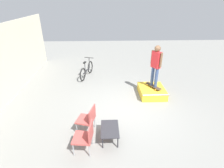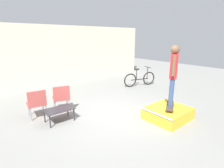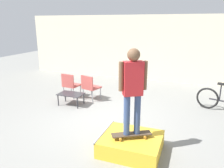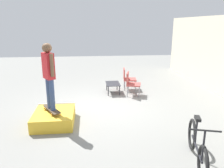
% 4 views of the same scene
% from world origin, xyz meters
% --- Properties ---
extents(ground_plane, '(24.00, 24.00, 0.00)m').
position_xyz_m(ground_plane, '(0.00, 0.00, 0.00)').
color(ground_plane, gray).
extents(skate_ramp_box, '(1.27, 1.08, 0.37)m').
position_xyz_m(skate_ramp_box, '(1.15, -1.28, 0.17)').
color(skate_ramp_box, gold).
rests_on(skate_ramp_box, ground_plane).
extents(skateboard_on_ramp, '(0.82, 0.59, 0.07)m').
position_xyz_m(skateboard_on_ramp, '(1.17, -1.33, 0.43)').
color(skateboard_on_ramp, '#473828').
rests_on(skateboard_on_ramp, skate_ramp_box).
extents(person_skater, '(0.50, 0.37, 1.77)m').
position_xyz_m(person_skater, '(1.17, -1.33, 1.49)').
color(person_skater, '#384C7A').
rests_on(person_skater, skateboard_on_ramp).
extents(coffee_table, '(0.82, 0.53, 0.39)m').
position_xyz_m(coffee_table, '(-1.47, 0.64, 0.34)').
color(coffee_table, '#2D2D33').
rests_on(coffee_table, ground_plane).
extents(patio_chair_left, '(0.58, 0.58, 0.90)m').
position_xyz_m(patio_chair_left, '(-1.88, 1.31, 0.51)').
color(patio_chair_left, '#99999E').
rests_on(patio_chair_left, ground_plane).
extents(patio_chair_right, '(0.64, 0.64, 0.90)m').
position_xyz_m(patio_chair_right, '(-1.09, 1.31, 0.51)').
color(patio_chair_right, '#99999E').
rests_on(patio_chair_right, ground_plane).
extents(bicycle, '(1.72, 0.66, 0.95)m').
position_xyz_m(bicycle, '(3.29, 1.76, 0.37)').
color(bicycle, black).
rests_on(bicycle, ground_plane).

